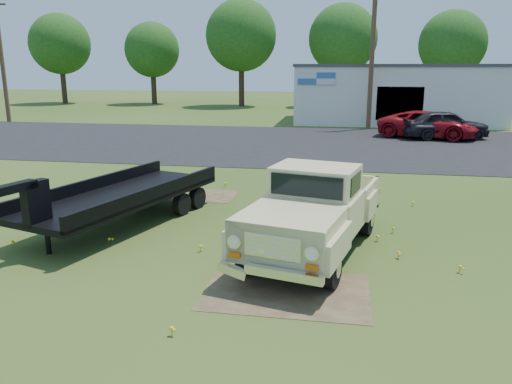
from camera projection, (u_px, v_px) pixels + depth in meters
ground at (240, 234)px, 12.23m from camera, size 140.00×140.00×0.00m
asphalt_lot at (297, 144)px, 26.55m from camera, size 90.00×14.00×0.02m
dirt_patch_a at (286, 292)px, 9.11m from camera, size 3.00×2.00×0.01m
dirt_patch_b at (201, 196)px, 15.90m from camera, size 2.20×1.60×0.01m
commercial_building at (395, 93)px, 36.49m from camera, size 14.20×8.20×4.15m
utility_pole_west at (2, 58)px, 35.78m from camera, size 1.60×0.30×9.00m
utility_pole_mid at (372, 56)px, 31.44m from camera, size 1.60×0.30×9.00m
treeline_a at (60, 44)px, 53.55m from camera, size 6.40×6.40×9.52m
treeline_b at (152, 50)px, 52.99m from camera, size 5.76×5.76×8.57m
treeline_c at (241, 36)px, 49.58m from camera, size 7.04×7.04×10.47m
treeline_d at (343, 39)px, 48.94m from camera, size 6.72×6.72×10.00m
treeline_e at (452, 44)px, 46.00m from camera, size 6.08×6.08×9.04m
vintage_pickup_truck at (315, 210)px, 10.85m from camera, size 3.29×5.73×1.96m
flatbed_trailer at (121, 192)px, 12.86m from camera, size 3.86×6.71×1.74m
red_pickup at (428, 125)px, 28.38m from camera, size 5.95×4.05×1.51m
dark_sedan at (444, 125)px, 28.03m from camera, size 5.10×3.00×1.63m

